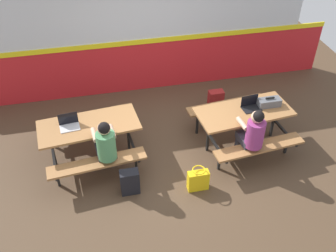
# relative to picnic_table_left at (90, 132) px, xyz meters

# --- Properties ---
(ground_plane) EXTENTS (10.00, 10.00, 0.02)m
(ground_plane) POSITION_rel_picnic_table_left_xyz_m (1.34, -0.29, -0.58)
(ground_plane) COLOR #4C3826
(accent_backdrop) EXTENTS (8.00, 0.14, 2.60)m
(accent_backdrop) POSITION_rel_picnic_table_left_xyz_m (1.34, 2.04, 0.67)
(accent_backdrop) COLOR red
(accent_backdrop) RESTS_ON ground
(picnic_table_left) EXTENTS (1.74, 1.71, 0.74)m
(picnic_table_left) POSITION_rel_picnic_table_left_xyz_m (0.00, 0.00, 0.00)
(picnic_table_left) COLOR #9E6B3D
(picnic_table_left) RESTS_ON ground
(picnic_table_right) EXTENTS (1.74, 1.71, 0.74)m
(picnic_table_right) POSITION_rel_picnic_table_left_xyz_m (2.68, -0.19, 0.00)
(picnic_table_right) COLOR #9E6B3D
(picnic_table_right) RESTS_ON ground
(student_nearer) EXTENTS (0.39, 0.54, 1.21)m
(student_nearer) POSITION_rel_picnic_table_left_xyz_m (0.24, -0.53, 0.13)
(student_nearer) COLOR #2D2D38
(student_nearer) RESTS_ON ground
(student_further) EXTENTS (0.39, 0.54, 1.21)m
(student_further) POSITION_rel_picnic_table_left_xyz_m (2.61, -0.76, 0.13)
(student_further) COLOR #2D2D38
(student_further) RESTS_ON ground
(laptop_silver) EXTENTS (0.34, 0.25, 0.22)m
(laptop_silver) POSITION_rel_picnic_table_left_xyz_m (-0.31, 0.01, 0.21)
(laptop_silver) COLOR silver
(laptop_silver) RESTS_ON picnic_table_left
(laptop_dark) EXTENTS (0.34, 0.25, 0.22)m
(laptop_dark) POSITION_rel_picnic_table_left_xyz_m (2.82, -0.14, 0.21)
(laptop_dark) COLOR black
(laptop_dark) RESTS_ON picnic_table_right
(toolbox_grey) EXTENTS (0.40, 0.18, 0.18)m
(toolbox_grey) POSITION_rel_picnic_table_left_xyz_m (3.16, -0.14, 0.24)
(toolbox_grey) COLOR #595B60
(toolbox_grey) RESTS_ON picnic_table_right
(backpack_dark) EXTENTS (0.30, 0.22, 0.44)m
(backpack_dark) POSITION_rel_picnic_table_left_xyz_m (0.53, -0.94, -0.36)
(backpack_dark) COLOR black
(backpack_dark) RESTS_ON ground
(tote_bag_bright) EXTENTS (0.34, 0.21, 0.43)m
(tote_bag_bright) POSITION_rel_picnic_table_left_xyz_m (1.61, -1.12, -0.38)
(tote_bag_bright) COLOR yellow
(tote_bag_bright) RESTS_ON ground
(satchel_spare) EXTENTS (0.30, 0.22, 0.44)m
(satchel_spare) POSITION_rel_picnic_table_left_xyz_m (2.56, 0.92, -0.36)
(satchel_spare) COLOR maroon
(satchel_spare) RESTS_ON ground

